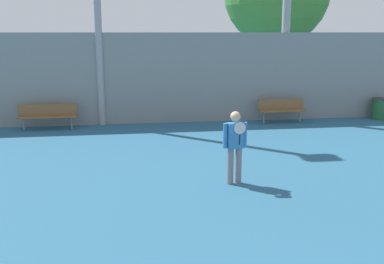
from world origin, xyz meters
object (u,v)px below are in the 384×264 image
at_px(tennis_player, 235,143).
at_px(bench_adjacent_court, 48,114).
at_px(trash_bin, 379,109).
at_px(bench_courtside_far, 282,108).

height_order(tennis_player, bench_adjacent_court, tennis_player).
xyz_separation_m(bench_adjacent_court, trash_bin, (12.48, 0.09, -0.13)).
bearing_deg(trash_bin, bench_adjacent_court, -179.60).
xyz_separation_m(bench_courtside_far, bench_adjacent_court, (-8.48, 0.00, 0.00)).
height_order(bench_courtside_far, trash_bin, bench_courtside_far).
height_order(bench_courtside_far, bench_adjacent_court, same).
bearing_deg(bench_courtside_far, tennis_player, -117.30).
relative_size(tennis_player, trash_bin, 2.01).
bearing_deg(bench_courtside_far, bench_adjacent_court, 180.00).
bearing_deg(tennis_player, bench_adjacent_court, 120.69).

